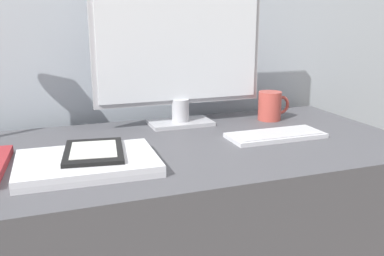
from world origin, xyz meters
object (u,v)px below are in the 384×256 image
at_px(monitor, 180,50).
at_px(keyboard, 276,135).
at_px(laptop, 87,163).
at_px(ereader, 94,151).
at_px(coffee_mug, 270,106).

bearing_deg(monitor, keyboard, -48.54).
height_order(laptop, ereader, ereader).
bearing_deg(monitor, ereader, -137.15).
relative_size(laptop, coffee_mug, 2.85).
bearing_deg(keyboard, coffee_mug, 64.30).
xyz_separation_m(keyboard, laptop, (-0.52, -0.07, 0.01)).
distance_m(laptop, coffee_mug, 0.66).
relative_size(keyboard, laptop, 0.87).
bearing_deg(coffee_mug, laptop, -156.82).
relative_size(monitor, ereader, 2.63).
bearing_deg(keyboard, ereader, -174.50).
bearing_deg(keyboard, monitor, 131.46).
bearing_deg(coffee_mug, ereader, -158.14).
relative_size(ereader, coffee_mug, 1.82).
distance_m(monitor, ereader, 0.45).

